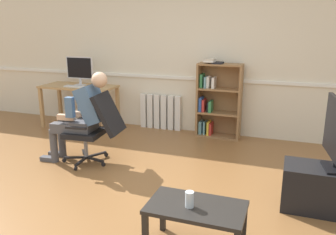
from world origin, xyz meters
TOP-DOWN VIEW (x-y plane):
  - ground_plane at (0.00, 0.00)m, footprint 18.00×18.00m
  - back_wall at (0.00, 2.65)m, footprint 12.00×0.13m
  - computer_desk at (-1.99, 2.15)m, footprint 1.32×0.60m
  - imac_monitor at (-2.00, 2.23)m, footprint 0.52×0.14m
  - keyboard at (-1.96, 2.01)m, footprint 0.40×0.12m
  - computer_mouse at (-1.69, 2.03)m, footprint 0.06×0.10m
  - bookshelf at (0.41, 2.44)m, footprint 0.71×0.29m
  - radiator at (-0.59, 2.54)m, footprint 0.75×0.08m
  - office_chair at (-0.83, 0.77)m, footprint 0.83×0.62m
  - person_seated at (-1.02, 0.75)m, footprint 0.99×0.41m
  - tv_stand at (2.00, 0.47)m, footprint 0.93×0.43m
  - coffee_table at (0.91, -0.60)m, footprint 0.78×0.45m
  - drinking_glass at (0.86, -0.64)m, footprint 0.07×0.07m

SIDE VIEW (x-z plane):
  - ground_plane at x=0.00m, z-range 0.00..0.00m
  - tv_stand at x=2.00m, z-range 0.00..0.45m
  - radiator at x=-0.59m, z-range 0.00..0.61m
  - coffee_table at x=0.91m, z-range 0.15..0.56m
  - drinking_glass at x=0.86m, z-range 0.41..0.54m
  - office_chair at x=-0.83m, z-range 0.04..1.00m
  - bookshelf at x=0.41m, z-range -0.04..1.24m
  - computer_desk at x=-1.99m, z-range 0.27..1.03m
  - person_seated at x=-1.02m, z-range 0.04..1.27m
  - keyboard at x=-1.96m, z-range 0.76..0.78m
  - computer_mouse at x=-1.69m, z-range 0.76..0.79m
  - imac_monitor at x=-2.00m, z-range 0.79..1.29m
  - back_wall at x=0.00m, z-range 0.00..2.70m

